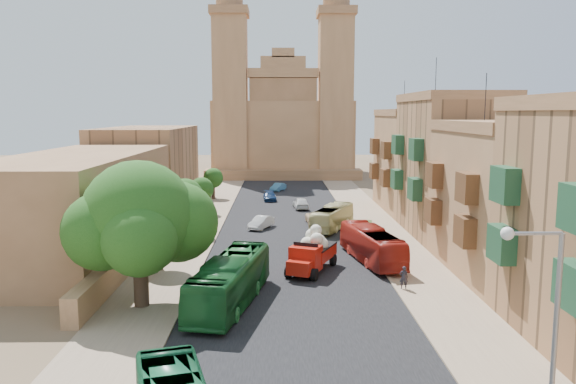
{
  "coord_description": "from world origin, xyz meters",
  "views": [
    {
      "loc": [
        -1.05,
        -29.67,
        11.88
      ],
      "look_at": [
        0.0,
        26.0,
        4.0
      ],
      "focal_mm": 35.0,
      "sensor_mm": 36.0,
      "label": 1
    }
  ],
  "objects_px": {
    "ficus_tree": "(140,221)",
    "street_tree_a": "(159,227)",
    "car_blue_a": "(224,268)",
    "car_white_a": "(261,222)",
    "pedestrian_c": "(396,249)",
    "olive_pickup": "(361,235)",
    "car_cream": "(317,218)",
    "car_dkblue": "(270,196)",
    "streetlamp": "(542,316)",
    "street_tree_c": "(202,189)",
    "church": "(283,125)",
    "street_tree_b": "(185,198)",
    "bus_green_north": "(230,281)",
    "bus_red_east": "(372,245)",
    "car_blue_b": "(278,187)",
    "red_truck": "(312,252)",
    "bus_cream_east": "(332,217)",
    "street_tree_d": "(213,178)",
    "pedestrian_a": "(404,278)",
    "car_white_b": "(301,203)"
  },
  "relations": [
    {
      "from": "street_tree_a",
      "to": "car_dkblue",
      "type": "xyz_separation_m",
      "value": [
        7.88,
        33.97,
        -2.72
      ]
    },
    {
      "from": "car_white_a",
      "to": "pedestrian_c",
      "type": "bearing_deg",
      "value": -22.74
    },
    {
      "from": "street_tree_b",
      "to": "car_blue_b",
      "type": "height_order",
      "value": "street_tree_b"
    },
    {
      "from": "pedestrian_c",
      "to": "car_dkblue",
      "type": "bearing_deg",
      "value": -149.19
    },
    {
      "from": "church",
      "to": "olive_pickup",
      "type": "bearing_deg",
      "value": -83.67
    },
    {
      "from": "olive_pickup",
      "to": "car_cream",
      "type": "xyz_separation_m",
      "value": [
        -3.29,
        9.62,
        -0.23
      ]
    },
    {
      "from": "street_tree_a",
      "to": "ficus_tree",
      "type": "bearing_deg",
      "value": -85.85
    },
    {
      "from": "street_tree_b",
      "to": "car_blue_b",
      "type": "xyz_separation_m",
      "value": [
        9.05,
        31.51,
        -3.18
      ]
    },
    {
      "from": "olive_pickup",
      "to": "car_blue_a",
      "type": "relative_size",
      "value": 1.5
    },
    {
      "from": "car_blue_a",
      "to": "car_white_b",
      "type": "height_order",
      "value": "car_white_b"
    },
    {
      "from": "street_tree_b",
      "to": "bus_green_north",
      "type": "distance_m",
      "value": 20.92
    },
    {
      "from": "red_truck",
      "to": "bus_green_north",
      "type": "relative_size",
      "value": 0.56
    },
    {
      "from": "bus_green_north",
      "to": "car_dkblue",
      "type": "relative_size",
      "value": 2.66
    },
    {
      "from": "ficus_tree",
      "to": "bus_red_east",
      "type": "relative_size",
      "value": 0.92
    },
    {
      "from": "pedestrian_a",
      "to": "car_white_a",
      "type": "bearing_deg",
      "value": -55.69
    },
    {
      "from": "car_cream",
      "to": "car_dkblue",
      "type": "relative_size",
      "value": 1.18
    },
    {
      "from": "olive_pickup",
      "to": "pedestrian_c",
      "type": "height_order",
      "value": "olive_pickup"
    },
    {
      "from": "pedestrian_a",
      "to": "church",
      "type": "bearing_deg",
      "value": -76.49
    },
    {
      "from": "street_tree_b",
      "to": "car_blue_a",
      "type": "distance_m",
      "value": 14.67
    },
    {
      "from": "olive_pickup",
      "to": "car_dkblue",
      "type": "distance_m",
      "value": 27.36
    },
    {
      "from": "street_tree_c",
      "to": "bus_green_north",
      "type": "bearing_deg",
      "value": -79.35
    },
    {
      "from": "ficus_tree",
      "to": "street_tree_a",
      "type": "distance_m",
      "value": 8.27
    },
    {
      "from": "street_tree_d",
      "to": "streetlamp",
      "type": "xyz_separation_m",
      "value": [
        17.72,
        -60.0,
        2.34
      ]
    },
    {
      "from": "ficus_tree",
      "to": "car_white_a",
      "type": "bearing_deg",
      "value": 74.08
    },
    {
      "from": "street_tree_d",
      "to": "bus_red_east",
      "type": "bearing_deg",
      "value": -64.03
    },
    {
      "from": "streetlamp",
      "to": "car_blue_b",
      "type": "bearing_deg",
      "value": 97.32
    },
    {
      "from": "car_cream",
      "to": "car_white_a",
      "type": "bearing_deg",
      "value": 18.31
    },
    {
      "from": "street_tree_d",
      "to": "bus_cream_east",
      "type": "relative_size",
      "value": 0.49
    },
    {
      "from": "church",
      "to": "bus_cream_east",
      "type": "relative_size",
      "value": 4.14
    },
    {
      "from": "streetlamp",
      "to": "car_blue_a",
      "type": "distance_m",
      "value": 26.34
    },
    {
      "from": "car_cream",
      "to": "car_white_b",
      "type": "relative_size",
      "value": 1.16
    },
    {
      "from": "car_dkblue",
      "to": "bus_cream_east",
      "type": "bearing_deg",
      "value": -74.24
    },
    {
      "from": "bus_cream_east",
      "to": "car_dkblue",
      "type": "bearing_deg",
      "value": -47.47
    },
    {
      "from": "street_tree_a",
      "to": "streetlamp",
      "type": "xyz_separation_m",
      "value": [
        17.72,
        -24.0,
        1.89
      ]
    },
    {
      "from": "pedestrian_c",
      "to": "car_blue_a",
      "type": "bearing_deg",
      "value": -60.06
    },
    {
      "from": "street_tree_c",
      "to": "car_dkblue",
      "type": "distance_m",
      "value": 12.92
    },
    {
      "from": "street_tree_b",
      "to": "red_truck",
      "type": "height_order",
      "value": "street_tree_b"
    },
    {
      "from": "car_cream",
      "to": "bus_green_north",
      "type": "bearing_deg",
      "value": 71.69
    },
    {
      "from": "street_tree_b",
      "to": "car_blue_a",
      "type": "bearing_deg",
      "value": -69.55
    },
    {
      "from": "car_blue_a",
      "to": "car_white_a",
      "type": "height_order",
      "value": "car_white_a"
    },
    {
      "from": "ficus_tree",
      "to": "street_tree_a",
      "type": "relative_size",
      "value": 1.83
    },
    {
      "from": "streetlamp",
      "to": "car_blue_b",
      "type": "relative_size",
      "value": 2.28
    },
    {
      "from": "ficus_tree",
      "to": "car_white_a",
      "type": "relative_size",
      "value": 2.38
    },
    {
      "from": "car_dkblue",
      "to": "car_blue_b",
      "type": "xyz_separation_m",
      "value": [
        1.17,
        9.54,
        -0.01
      ]
    },
    {
      "from": "car_white_b",
      "to": "car_blue_b",
      "type": "relative_size",
      "value": 1.17
    },
    {
      "from": "church",
      "to": "car_cream",
      "type": "height_order",
      "value": "church"
    },
    {
      "from": "bus_cream_east",
      "to": "pedestrian_c",
      "type": "distance_m",
      "value": 12.42
    },
    {
      "from": "olive_pickup",
      "to": "pedestrian_c",
      "type": "xyz_separation_m",
      "value": [
        2.17,
        -4.85,
        -0.17
      ]
    },
    {
      "from": "street_tree_d",
      "to": "car_cream",
      "type": "relative_size",
      "value": 0.88
    },
    {
      "from": "olive_pickup",
      "to": "pedestrian_c",
      "type": "bearing_deg",
      "value": -65.94
    }
  ]
}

